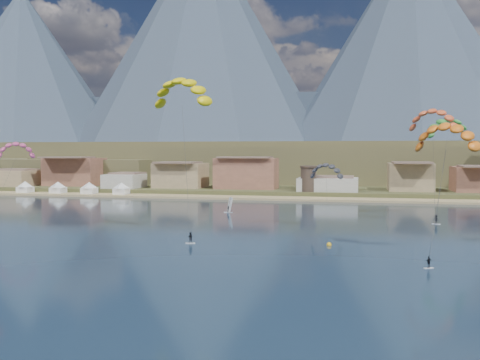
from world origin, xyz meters
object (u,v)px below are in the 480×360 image
object	(u,v)px
watchtower	(309,178)
kitesurfer_green	(447,126)
kitesurfer_yellow	(182,89)
windsurfer	(229,208)
kitesurfer_orange	(446,133)
buoy	(329,245)

from	to	relation	value
watchtower	kitesurfer_green	size ratio (longest dim) A/B	0.34
kitesurfer_green	kitesurfer_yellow	bearing A→B (deg)	-144.27
kitesurfer_green	watchtower	bearing A→B (deg)	127.81
windsurfer	kitesurfer_orange	bearing A→B (deg)	-45.90
kitesurfer_orange	kitesurfer_green	xyz separation A→B (m)	(7.35, 46.97, 3.27)
kitesurfer_yellow	windsurfer	distance (m)	43.52
kitesurfer_green	windsurfer	distance (m)	55.02
kitesurfer_green	buoy	distance (m)	54.33
windsurfer	watchtower	bearing A→B (deg)	72.15
kitesurfer_orange	buoy	distance (m)	24.78
watchtower	kitesurfer_yellow	xyz separation A→B (m)	(-15.56, -83.19, 20.25)
kitesurfer_yellow	buoy	bearing A→B (deg)	-14.12
kitesurfer_orange	kitesurfer_green	size ratio (longest dim) A/B	0.85
watchtower	buoy	bearing A→B (deg)	-82.72
watchtower	kitesurfer_green	xyz separation A→B (m)	(35.85, -46.20, 14.78)
kitesurfer_green	buoy	world-z (taller)	kitesurfer_green
watchtower	windsurfer	xyz separation A→B (m)	(-15.41, -47.85, -5.15)
kitesurfer_orange	buoy	xyz separation A→B (m)	(-17.01, 3.18, -17.73)
watchtower	kitesurfer_yellow	bearing A→B (deg)	-100.59
watchtower	kitesurfer_yellow	size ratio (longest dim) A/B	0.29
kitesurfer_yellow	windsurfer	size ratio (longest dim) A/B	7.77
kitesurfer_yellow	kitesurfer_orange	world-z (taller)	kitesurfer_yellow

